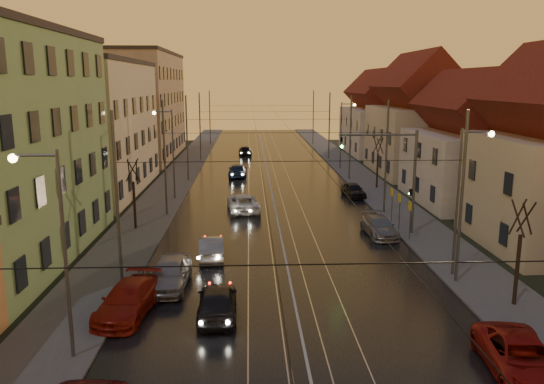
{
  "coord_description": "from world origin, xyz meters",
  "views": [
    {
      "loc": [
        -2.08,
        -16.65,
        10.29
      ],
      "look_at": [
        -0.47,
        20.98,
        2.48
      ],
      "focal_mm": 35.0,
      "sensor_mm": 36.0,
      "label": 1
    }
  ],
  "objects": [
    {
      "name": "ground",
      "position": [
        0.0,
        0.0,
        0.0
      ],
      "size": [
        160.0,
        160.0,
        0.0
      ],
      "primitive_type": "plane",
      "color": "black",
      "rests_on": "ground"
    },
    {
      "name": "road",
      "position": [
        0.0,
        40.0,
        0.02
      ],
      "size": [
        16.0,
        120.0,
        0.04
      ],
      "primitive_type": "cube",
      "color": "black",
      "rests_on": "ground"
    },
    {
      "name": "sidewalk_left",
      "position": [
        -10.0,
        40.0,
        0.07
      ],
      "size": [
        4.0,
        120.0,
        0.15
      ],
      "primitive_type": "cube",
      "color": "#4C4C4C",
      "rests_on": "ground"
    },
    {
      "name": "sidewalk_right",
      "position": [
        10.0,
        40.0,
        0.07
      ],
      "size": [
        4.0,
        120.0,
        0.15
      ],
      "primitive_type": "cube",
      "color": "#4C4C4C",
      "rests_on": "ground"
    },
    {
      "name": "tram_rail_0",
      "position": [
        -2.2,
        40.0,
        0.06
      ],
      "size": [
        0.06,
        120.0,
        0.03
      ],
      "primitive_type": "cube",
      "color": "gray",
      "rests_on": "road"
    },
    {
      "name": "tram_rail_1",
      "position": [
        -0.77,
        40.0,
        0.06
      ],
      "size": [
        0.06,
        120.0,
        0.03
      ],
      "primitive_type": "cube",
      "color": "gray",
      "rests_on": "road"
    },
    {
      "name": "tram_rail_2",
      "position": [
        0.77,
        40.0,
        0.06
      ],
      "size": [
        0.06,
        120.0,
        0.03
      ],
      "primitive_type": "cube",
      "color": "gray",
      "rests_on": "road"
    },
    {
      "name": "tram_rail_3",
      "position": [
        2.2,
        40.0,
        0.06
      ],
      "size": [
        0.06,
        120.0,
        0.03
      ],
      "primitive_type": "cube",
      "color": "gray",
      "rests_on": "road"
    },
    {
      "name": "apartment_left_2",
      "position": [
        -17.5,
        34.0,
        6.0
      ],
      "size": [
        10.0,
        20.0,
        12.0
      ],
      "primitive_type": "cube",
      "color": "beige",
      "rests_on": "ground"
    },
    {
      "name": "apartment_left_3",
      "position": [
        -17.5,
        58.0,
        7.0
      ],
      "size": [
        10.0,
        24.0,
        14.0
      ],
      "primitive_type": "cube",
      "color": "#93815F",
      "rests_on": "ground"
    },
    {
      "name": "house_right_2",
      "position": [
        17.0,
        28.0,
        4.64
      ],
      "size": [
        9.18,
        12.24,
        9.2
      ],
      "color": "#BBB6AD",
      "rests_on": "ground"
    },
    {
      "name": "house_right_3",
      "position": [
        17.0,
        43.0,
        5.8
      ],
      "size": [
        9.18,
        14.28,
        11.5
      ],
      "color": "#C0B494",
      "rests_on": "ground"
    },
    {
      "name": "house_right_4",
      "position": [
        17.0,
        61.0,
        5.05
      ],
      "size": [
        9.18,
        16.32,
        10.0
      ],
      "color": "#BBB6AD",
      "rests_on": "ground"
    },
    {
      "name": "catenary_pole_l_1",
      "position": [
        -8.6,
        9.0,
        4.5
      ],
      "size": [
        0.16,
        0.16,
        9.0
      ],
      "primitive_type": "cylinder",
      "color": "#595B60",
      "rests_on": "ground"
    },
    {
      "name": "catenary_pole_r_1",
      "position": [
        8.6,
        9.0,
        4.5
      ],
      "size": [
        0.16,
        0.16,
        9.0
      ],
      "primitive_type": "cylinder",
      "color": "#595B60",
      "rests_on": "ground"
    },
    {
      "name": "catenary_pole_l_2",
      "position": [
        -8.6,
        24.0,
        4.5
      ],
      "size": [
        0.16,
        0.16,
        9.0
      ],
      "primitive_type": "cylinder",
      "color": "#595B60",
      "rests_on": "ground"
    },
    {
      "name": "catenary_pole_r_2",
      "position": [
        8.6,
        24.0,
        4.5
      ],
      "size": [
        0.16,
        0.16,
        9.0
      ],
      "primitive_type": "cylinder",
      "color": "#595B60",
      "rests_on": "ground"
    },
    {
      "name": "catenary_pole_l_3",
      "position": [
        -8.6,
        39.0,
        4.5
      ],
      "size": [
        0.16,
        0.16,
        9.0
      ],
      "primitive_type": "cylinder",
      "color": "#595B60",
      "rests_on": "ground"
    },
    {
      "name": "catenary_pole_r_3",
      "position": [
        8.6,
        39.0,
        4.5
      ],
      "size": [
        0.16,
        0.16,
        9.0
      ],
      "primitive_type": "cylinder",
      "color": "#595B60",
      "rests_on": "ground"
    },
    {
      "name": "catenary_pole_l_4",
      "position": [
        -8.6,
        54.0,
        4.5
      ],
      "size": [
        0.16,
        0.16,
        9.0
      ],
      "primitive_type": "cylinder",
      "color": "#595B60",
      "rests_on": "ground"
    },
    {
      "name": "catenary_pole_r_4",
      "position": [
        8.6,
        54.0,
        4.5
      ],
      "size": [
        0.16,
        0.16,
        9.0
      ],
      "primitive_type": "cylinder",
      "color": "#595B60",
      "rests_on": "ground"
    },
    {
      "name": "catenary_pole_l_5",
      "position": [
        -8.6,
        72.0,
        4.5
      ],
      "size": [
        0.16,
        0.16,
        9.0
      ],
      "primitive_type": "cylinder",
      "color": "#595B60",
      "rests_on": "ground"
    },
    {
      "name": "catenary_pole_r_5",
      "position": [
        8.6,
        72.0,
        4.5
      ],
      "size": [
        0.16,
        0.16,
        9.0
      ],
      "primitive_type": "cylinder",
      "color": "#595B60",
      "rests_on": "ground"
    },
    {
      "name": "street_lamp_0",
      "position": [
        -9.1,
        2.0,
        4.89
      ],
      "size": [
        1.75,
        0.32,
        8.0
      ],
      "color": "#595B60",
      "rests_on": "ground"
    },
    {
      "name": "street_lamp_1",
      "position": [
        9.1,
        10.0,
        4.89
      ],
      "size": [
        1.75,
        0.32,
        8.0
      ],
      "color": "#595B60",
      "rests_on": "ground"
    },
    {
      "name": "street_lamp_2",
      "position": [
        -9.1,
        30.0,
        4.89
      ],
      "size": [
        1.75,
        0.32,
        8.0
      ],
      "color": "#595B60",
      "rests_on": "ground"
    },
    {
      "name": "street_lamp_3",
      "position": [
        9.1,
        46.0,
        4.89
      ],
      "size": [
        1.75,
        0.32,
        8.0
      ],
      "color": "#595B60",
      "rests_on": "ground"
    },
    {
      "name": "traffic_light_mast",
      "position": [
        7.99,
        18.0,
        4.6
      ],
      "size": [
        5.3,
        0.32,
        7.2
      ],
      "color": "#595B60",
      "rests_on": "ground"
    },
    {
      "name": "bare_tree_0",
      "position": [
        -10.2,
        20.0,
        2.49
      ],
      "size": [
        1.09,
        1.09,
        5.11
      ],
      "color": "black",
      "rests_on": "ground"
    },
    {
      "name": "bare_tree_1",
      "position": [
        10.2,
        6.0,
        2.49
      ],
      "size": [
        1.09,
        1.09,
        5.11
      ],
      "color": "black",
      "rests_on": "ground"
    },
    {
      "name": "bare_tree_2",
      "position": [
        10.4,
        34.0,
        2.49
      ],
      "size": [
        1.09,
        1.09,
        5.11
      ],
      "color": "black",
      "rests_on": "ground"
    },
    {
      "name": "driving_car_0",
      "position": [
        -3.58,
        5.6,
        0.73
      ],
      "size": [
        1.84,
        4.35,
        1.47
      ],
      "primitive_type": "imported",
      "rotation": [
        0.0,
        0.0,
        3.17
      ],
      "color": "black",
      "rests_on": "ground"
    },
    {
      "name": "driving_car_1",
      "position": [
        -4.44,
        13.69,
        0.67
      ],
      "size": [
        1.81,
        4.18,
        1.34
      ],
      "primitive_type": "imported",
      "rotation": [
        0.0,
        0.0,
        3.24
      ],
      "color": "#939498",
      "rests_on": "ground"
    },
    {
      "name": "driving_car_2",
      "position": [
        -2.63,
        25.23,
        0.72
      ],
      "size": [
        2.92,
        5.39,
        1.44
      ],
      "primitive_type": "imported",
      "rotation": [
        0.0,
        0.0,
        3.25
      ],
      "color": "silver",
      "rests_on": "ground"
    },
    {
      "name": "driving_car_3",
      "position": [
        -3.41,
        41.4,
        0.71
      ],
      "size": [
        2.03,
        4.89,
        1.41
      ],
      "primitive_type": "imported",
      "rotation": [
        0.0,
        0.0,
        3.13
      ],
      "color": "#152241",
      "rests_on": "ground"
    },
    {
      "name": "driving_car_4",
      "position": [
        -2.71,
        58.75,
        0.72
      ],
      "size": [
        2.02,
        4.36,
        1.45
      ],
      "primitive_type": "imported",
      "rotation": [
        0.0,
        0.0,
        3.22
      ],
      "color": "black",
      "rests_on": "ground"
    },
    {
      "name": "parked_left_2",
      "position": [
        -7.6,
        5.9,
        0.71
      ],
      "size": [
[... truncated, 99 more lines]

